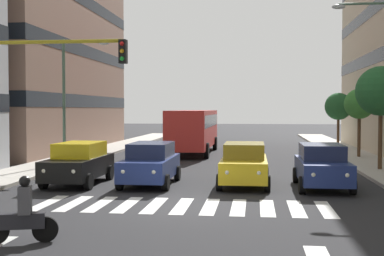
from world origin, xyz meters
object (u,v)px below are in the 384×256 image
street_lamp_left (382,72)px  car_3 (79,163)px  motorcycle_with_rider (22,215)px  bus_behind_traffic (194,127)px  street_tree_2 (359,104)px  car_1 (244,164)px  street_lamp_right (71,88)px  traffic_light_gantry (21,89)px  street_tree_3 (338,107)px  car_2 (151,163)px  car_0 (322,166)px  street_tree_1 (381,91)px

street_lamp_left → car_3: bearing=7.2°
car_3 → motorcycle_with_rider: (-1.88, 9.21, -0.24)m
bus_behind_traffic → street_tree_2: bearing=165.4°
car_1 → street_lamp_right: street_lamp_right is taller
traffic_light_gantry → street_tree_3: 28.11m
car_1 → street_lamp_right: 11.47m
traffic_light_gantry → street_lamp_left: 14.17m
car_1 → street_tree_2: street_tree_2 is taller
street_lamp_left → car_2: bearing=8.5°
street_tree_2 → car_3: bearing=42.2°
car_3 → car_0: bearing=-179.3°
car_1 → street_lamp_right: bearing=-31.5°
motorcycle_with_rider → street_lamp_left: (-10.56, -10.77, 3.99)m
car_3 → bus_behind_traffic: 15.44m
street_lamp_right → street_tree_1: bearing=178.4°
car_2 → street_lamp_right: bearing=-47.2°
motorcycle_with_rider → street_lamp_right: size_ratio=0.25×
bus_behind_traffic → traffic_light_gantry: (3.42, 19.40, 1.90)m
street_tree_2 → car_0: bearing=72.8°
bus_behind_traffic → street_lamp_right: size_ratio=1.57×
car_1 → car_2: 3.82m
car_0 → traffic_light_gantry: size_ratio=0.81×
street_lamp_right → street_tree_1: (-15.89, 0.45, -0.27)m
car_2 → street_lamp_left: bearing=-171.5°
car_0 → street_tree_1: bearing=-122.1°
car_0 → street_tree_3: size_ratio=1.06×
street_lamp_right → street_tree_3: bearing=-139.2°
bus_behind_traffic → motorcycle_with_rider: (1.10, 24.33, -1.21)m
car_3 → street_tree_2: street_tree_2 is taller
car_1 → street_tree_3: size_ratio=1.06×
car_3 → street_tree_3: street_tree_3 is taller
bus_behind_traffic → car_3: bearing=78.8°
motorcycle_with_rider → street_tree_2: street_tree_2 is taller
motorcycle_with_rider → street_tree_1: 19.08m
car_0 → motorcycle_with_rider: car_0 is taller
car_2 → motorcycle_with_rider: bearing=83.3°
street_tree_2 → street_tree_1: bearing=87.5°
car_2 → street_lamp_left: size_ratio=0.60×
car_0 → street_tree_1: street_tree_1 is taller
bus_behind_traffic → street_lamp_left: street_lamp_left is taller
street_tree_1 → street_tree_2: size_ratio=1.20×
car_2 → car_3: (2.98, 0.15, 0.00)m
car_2 → traffic_light_gantry: traffic_light_gantry is taller
car_3 → street_tree_2: size_ratio=1.05×
street_lamp_right → street_tree_2: size_ratio=1.59×
car_3 → street_tree_3: size_ratio=1.06×
traffic_light_gantry → street_tree_2: (-14.08, -16.63, -0.37)m
traffic_light_gantry → street_lamp_right: bearing=-78.5°
car_1 → street_tree_1: 8.96m
car_1 → traffic_light_gantry: 9.08m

